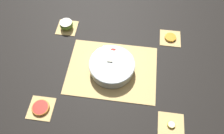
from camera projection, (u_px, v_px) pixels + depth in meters
name	position (u px, v px, depth m)	size (l,w,h in m)	color
ground_plane	(112.00, 70.00, 1.17)	(6.00, 6.00, 0.00)	black
bamboo_mat_center	(112.00, 70.00, 1.17)	(0.47, 0.35, 0.01)	tan
coaster_mat_near_left	(41.00, 108.00, 1.05)	(0.12, 0.12, 0.01)	tan
coaster_mat_near_right	(171.00, 125.00, 1.01)	(0.12, 0.12, 0.01)	tan
coaster_mat_far_left	(67.00, 28.00, 1.33)	(0.12, 0.12, 0.01)	tan
coaster_mat_far_right	(170.00, 38.00, 1.29)	(0.12, 0.12, 0.01)	tan
fruit_salad_bowl	(112.00, 66.00, 1.14)	(0.24, 0.24, 0.07)	silver
apple_half	(66.00, 25.00, 1.31)	(0.08, 0.08, 0.04)	#7FAD38
orange_slice_whole	(171.00, 37.00, 1.28)	(0.07, 0.07, 0.01)	orange
banana_coin_single	(171.00, 125.00, 1.00)	(0.04, 0.04, 0.01)	beige
grapefruit_slice	(41.00, 107.00, 1.05)	(0.08, 0.08, 0.01)	red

